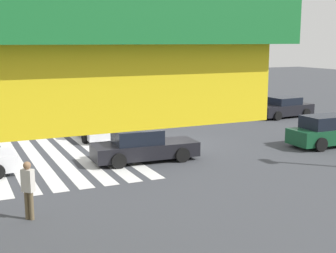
{
  "coord_description": "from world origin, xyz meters",
  "views": [
    {
      "loc": [
        21.73,
        -10.08,
        5.33
      ],
      "look_at": [
        0.0,
        0.0,
        0.95
      ],
      "focal_mm": 50.0,
      "sensor_mm": 36.0,
      "label": 1
    }
  ],
  "objects_px": {
    "car_1": "(284,108)",
    "traffic_signal_mast": "(211,54)",
    "car_0": "(93,124)",
    "car_3": "(330,131)",
    "tree_corner_a": "(212,59)",
    "car_6": "(155,102)",
    "car_2": "(143,146)",
    "pedestrian": "(28,187)"
  },
  "relations": [
    {
      "from": "car_6",
      "to": "car_1",
      "type": "bearing_deg",
      "value": -128.59
    },
    {
      "from": "traffic_signal_mast",
      "to": "car_2",
      "type": "xyz_separation_m",
      "value": [
        8.65,
        -8.47,
        -3.83
      ]
    },
    {
      "from": "tree_corner_a",
      "to": "traffic_signal_mast",
      "type": "bearing_deg",
      "value": -30.52
    },
    {
      "from": "car_1",
      "to": "car_0",
      "type": "bearing_deg",
      "value": 0.43
    },
    {
      "from": "car_1",
      "to": "pedestrian",
      "type": "bearing_deg",
      "value": 28.21
    },
    {
      "from": "car_2",
      "to": "pedestrian",
      "type": "xyz_separation_m",
      "value": [
        5.1,
        -5.76,
        0.35
      ]
    },
    {
      "from": "car_2",
      "to": "tree_corner_a",
      "type": "relative_size",
      "value": 0.92
    },
    {
      "from": "car_1",
      "to": "car_3",
      "type": "bearing_deg",
      "value": 61.55
    },
    {
      "from": "car_0",
      "to": "car_6",
      "type": "relative_size",
      "value": 0.98
    },
    {
      "from": "car_3",
      "to": "pedestrian",
      "type": "bearing_deg",
      "value": -165.36
    },
    {
      "from": "car_0",
      "to": "tree_corner_a",
      "type": "relative_size",
      "value": 0.83
    },
    {
      "from": "car_1",
      "to": "pedestrian",
      "type": "height_order",
      "value": "pedestrian"
    },
    {
      "from": "car_3",
      "to": "car_6",
      "type": "bearing_deg",
      "value": 103.2
    },
    {
      "from": "car_2",
      "to": "car_3",
      "type": "xyz_separation_m",
      "value": [
        1.15,
        9.92,
        0.08
      ]
    },
    {
      "from": "car_1",
      "to": "car_3",
      "type": "relative_size",
      "value": 0.95
    },
    {
      "from": "car_3",
      "to": "traffic_signal_mast",
      "type": "bearing_deg",
      "value": 98.92
    },
    {
      "from": "car_3",
      "to": "pedestrian",
      "type": "distance_m",
      "value": 16.17
    },
    {
      "from": "pedestrian",
      "to": "tree_corner_a",
      "type": "xyz_separation_m",
      "value": [
        -23.41,
        19.93,
        2.69
      ]
    },
    {
      "from": "car_6",
      "to": "tree_corner_a",
      "type": "height_order",
      "value": "tree_corner_a"
    },
    {
      "from": "car_1",
      "to": "pedestrian",
      "type": "xyz_separation_m",
      "value": [
        12.41,
        -19.47,
        0.36
      ]
    },
    {
      "from": "tree_corner_a",
      "to": "car_2",
      "type": "bearing_deg",
      "value": -37.73
    },
    {
      "from": "traffic_signal_mast",
      "to": "car_2",
      "type": "height_order",
      "value": "traffic_signal_mast"
    },
    {
      "from": "car_0",
      "to": "car_2",
      "type": "bearing_deg",
      "value": 5.34
    },
    {
      "from": "car_1",
      "to": "car_6",
      "type": "distance_m",
      "value": 9.68
    },
    {
      "from": "car_1",
      "to": "tree_corner_a",
      "type": "xyz_separation_m",
      "value": [
        -11.0,
        0.45,
        3.05
      ]
    },
    {
      "from": "traffic_signal_mast",
      "to": "tree_corner_a",
      "type": "relative_size",
      "value": 1.17
    },
    {
      "from": "car_0",
      "to": "car_1",
      "type": "relative_size",
      "value": 0.98
    },
    {
      "from": "car_6",
      "to": "tree_corner_a",
      "type": "distance_m",
      "value": 9.35
    },
    {
      "from": "traffic_signal_mast",
      "to": "car_2",
      "type": "relative_size",
      "value": 1.27
    },
    {
      "from": "car_1",
      "to": "tree_corner_a",
      "type": "bearing_deg",
      "value": -96.67
    },
    {
      "from": "car_6",
      "to": "traffic_signal_mast",
      "type": "bearing_deg",
      "value": -155.97
    },
    {
      "from": "car_0",
      "to": "car_3",
      "type": "distance_m",
      "value": 12.75
    },
    {
      "from": "car_1",
      "to": "traffic_signal_mast",
      "type": "bearing_deg",
      "value": -18.58
    },
    {
      "from": "pedestrian",
      "to": "car_6",
      "type": "bearing_deg",
      "value": 13.68
    },
    {
      "from": "car_1",
      "to": "car_2",
      "type": "bearing_deg",
      "value": 23.76
    },
    {
      "from": "tree_corner_a",
      "to": "pedestrian",
      "type": "bearing_deg",
      "value": -40.4
    },
    {
      "from": "car_1",
      "to": "tree_corner_a",
      "type": "distance_m",
      "value": 11.42
    },
    {
      "from": "traffic_signal_mast",
      "to": "car_0",
      "type": "xyz_separation_m",
      "value": [
        2.52,
        -9.02,
        -3.76
      ]
    },
    {
      "from": "car_2",
      "to": "car_0",
      "type": "bearing_deg",
      "value": 98.55
    },
    {
      "from": "car_1",
      "to": "tree_corner_a",
      "type": "height_order",
      "value": "tree_corner_a"
    },
    {
      "from": "car_0",
      "to": "car_1",
      "type": "height_order",
      "value": "car_0"
    },
    {
      "from": "car_1",
      "to": "car_2",
      "type": "xyz_separation_m",
      "value": [
        7.32,
        -13.72,
        0.01
      ]
    }
  ]
}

